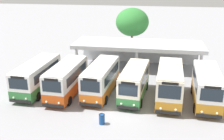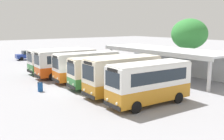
{
  "view_description": "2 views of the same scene",
  "coord_description": "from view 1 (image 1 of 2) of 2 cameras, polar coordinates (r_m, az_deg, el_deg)",
  "views": [
    {
      "loc": [
        2.67,
        -21.56,
        11.75
      ],
      "look_at": [
        -2.07,
        6.89,
        1.56
      ],
      "focal_mm": 43.12,
      "sensor_mm": 36.0,
      "label": 1
    },
    {
      "loc": [
        21.58,
        -10.92,
        6.21
      ],
      "look_at": [
        1.05,
        4.4,
        1.71
      ],
      "focal_mm": 41.05,
      "sensor_mm": 36.0,
      "label": 2
    }
  ],
  "objects": [
    {
      "name": "terminal_canopy",
      "position": [
        36.31,
        5.64,
        4.87
      ],
      "size": [
        16.77,
        5.7,
        3.4
      ],
      "color": "silver",
      "rests_on": "ground"
    },
    {
      "name": "roadside_tree_behind_canopy",
      "position": [
        41.86,
        4.32,
        10.09
      ],
      "size": [
        5.05,
        5.05,
        7.14
      ],
      "color": "brown",
      "rests_on": "ground"
    },
    {
      "name": "litter_bin_apron",
      "position": [
        22.73,
        -2.16,
        -10.35
      ],
      "size": [
        0.49,
        0.49,
        0.9
      ],
      "color": "#19478C",
      "rests_on": "ground"
    },
    {
      "name": "city_bus_middle_cream",
      "position": [
        27.62,
        -2.31,
        -1.71
      ],
      "size": [
        2.76,
        7.52,
        3.22
      ],
      "color": "black",
      "rests_on": "ground"
    },
    {
      "name": "waiting_chair_end_by_column",
      "position": [
        35.87,
        4.13,
        1.16
      ],
      "size": [
        0.45,
        0.45,
        0.86
      ],
      "color": "slate",
      "rests_on": "ground"
    },
    {
      "name": "city_bus_fourth_amber",
      "position": [
        26.95,
        4.76,
        -2.44
      ],
      "size": [
        2.68,
        7.04,
        3.13
      ],
      "color": "black",
      "rests_on": "ground"
    },
    {
      "name": "city_bus_fifth_blue",
      "position": [
        26.73,
        12.12,
        -2.64
      ],
      "size": [
        2.68,
        7.28,
        3.44
      ],
      "color": "black",
      "rests_on": "ground"
    },
    {
      "name": "city_bus_second_in_row",
      "position": [
        27.81,
        -9.58,
        -1.77
      ],
      "size": [
        2.6,
        7.42,
        3.27
      ],
      "color": "black",
      "rests_on": "ground"
    },
    {
      "name": "waiting_chair_second_from_end",
      "position": [
        35.75,
        4.99,
        1.07
      ],
      "size": [
        0.45,
        0.45,
        0.86
      ],
      "color": "slate",
      "rests_on": "ground"
    },
    {
      "name": "ground_plane",
      "position": [
        24.7,
        2.14,
        -8.96
      ],
      "size": [
        180.0,
        180.0,
        0.0
      ],
      "primitive_type": "plane",
      "color": "#939399"
    },
    {
      "name": "waiting_chair_middle_seat",
      "position": [
        35.72,
        5.87,
        1.03
      ],
      "size": [
        0.45,
        0.45,
        0.86
      ],
      "color": "slate",
      "rests_on": "ground"
    },
    {
      "name": "city_bus_nearest_orange",
      "position": [
        29.54,
        -15.58,
        -1.09
      ],
      "size": [
        2.64,
        7.72,
        3.14
      ],
      "color": "black",
      "rests_on": "ground"
    },
    {
      "name": "city_bus_far_end_green",
      "position": [
        27.06,
        19.41,
        -3.17
      ],
      "size": [
        2.64,
        7.22,
        3.35
      ],
      "color": "black",
      "rests_on": "ground"
    }
  ]
}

